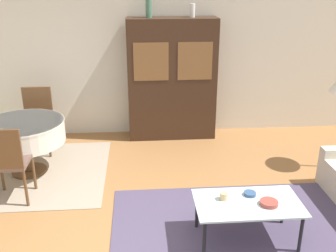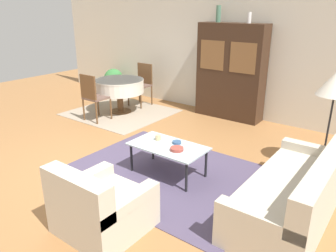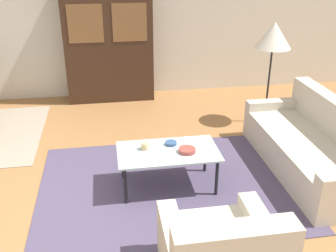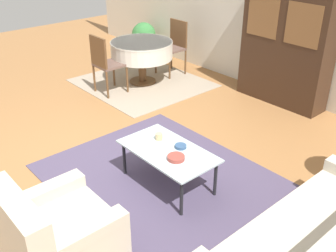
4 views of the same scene
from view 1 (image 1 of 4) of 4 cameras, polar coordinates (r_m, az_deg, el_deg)
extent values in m
cube|color=beige|center=(6.68, -3.27, 10.15)|extent=(10.00, 0.06, 2.70)
cube|color=#4C425B|center=(4.44, 11.05, -15.65)|extent=(2.85, 2.16, 0.01)
cube|color=gray|center=(5.92, -19.26, -6.42)|extent=(2.12, 1.98, 0.01)
cylinder|color=black|center=(4.01, 5.30, -15.97)|extent=(0.04, 0.04, 0.43)
cylinder|color=black|center=(4.26, 18.72, -14.60)|extent=(0.04, 0.04, 0.43)
cylinder|color=black|center=(4.40, 4.22, -12.08)|extent=(0.04, 0.04, 0.43)
cylinder|color=black|center=(4.64, 16.40, -11.11)|extent=(0.04, 0.04, 0.43)
cube|color=silver|center=(4.18, 11.54, -10.91)|extent=(1.09, 0.62, 0.02)
cube|color=#382316|center=(6.53, 0.57, 6.74)|extent=(1.44, 0.42, 1.99)
cube|color=brown|center=(6.21, -2.47, 9.28)|extent=(0.55, 0.01, 0.60)
cube|color=brown|center=(6.28, 3.95, 9.37)|extent=(0.55, 0.01, 0.60)
cylinder|color=brown|center=(5.94, -19.46, -6.14)|extent=(0.48, 0.48, 0.03)
cylinder|color=brown|center=(5.85, -19.72, -4.28)|extent=(0.14, 0.14, 0.46)
cylinder|color=silver|center=(5.70, -20.19, -0.84)|extent=(1.09, 1.09, 0.30)
cylinder|color=silver|center=(5.66, -20.36, 0.42)|extent=(1.10, 1.10, 0.03)
cylinder|color=brown|center=(5.49, -22.98, -6.41)|extent=(0.04, 0.04, 0.47)
cylinder|color=brown|center=(5.38, -18.88, -6.43)|extent=(0.04, 0.04, 0.47)
cylinder|color=brown|center=(5.03, -19.93, -8.55)|extent=(0.04, 0.04, 0.47)
cube|color=brown|center=(5.15, -21.91, -4.95)|extent=(0.44, 0.44, 0.04)
cube|color=brown|center=(4.87, -22.97, -3.18)|extent=(0.44, 0.04, 0.49)
cylinder|color=brown|center=(6.23, -16.87, -2.30)|extent=(0.04, 0.04, 0.47)
cylinder|color=brown|center=(6.33, -20.44, -2.37)|extent=(0.04, 0.04, 0.47)
cylinder|color=brown|center=(6.59, -16.18, -0.89)|extent=(0.04, 0.04, 0.47)
cylinder|color=brown|center=(6.69, -19.57, -0.98)|extent=(0.04, 0.04, 0.47)
cube|color=brown|center=(6.36, -18.53, 0.49)|extent=(0.44, 0.44, 0.04)
cube|color=brown|center=(6.46, -18.41, 3.31)|extent=(0.44, 0.04, 0.49)
cylinder|color=black|center=(6.25, 23.12, -5.41)|extent=(0.28, 0.28, 0.02)
cylinder|color=tan|center=(4.16, 8.08, -10.04)|extent=(0.08, 0.08, 0.08)
cylinder|color=#9E4238|center=(4.17, 14.44, -10.76)|extent=(0.18, 0.18, 0.04)
cylinder|color=#33517A|center=(4.29, 11.79, -9.59)|extent=(0.13, 0.13, 0.03)
cylinder|color=#4C7A60|center=(6.31, -2.81, 16.93)|extent=(0.10, 0.10, 0.33)
cylinder|color=white|center=(6.37, 3.57, 16.40)|extent=(0.08, 0.08, 0.21)
camera|label=2|loc=(3.66, 84.13, -3.34)|focal=35.00mm
camera|label=3|loc=(0.60, 109.25, -24.77)|focal=42.00mm
camera|label=4|loc=(3.95, 72.52, 7.22)|focal=42.00mm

